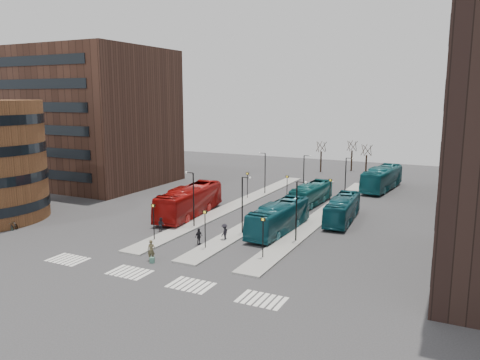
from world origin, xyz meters
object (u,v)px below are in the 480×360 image
at_px(red_bus, 190,201).
at_px(teal_bus_b, 311,194).
at_px(bicycle_far, 10,226).
at_px(bicycle_mid, 12,225).
at_px(commuter_c, 224,232).
at_px(traveller, 151,250).
at_px(teal_bus_a, 279,217).
at_px(suitcase, 152,260).
at_px(teal_bus_c, 342,209).
at_px(commuter_a, 161,224).
at_px(commuter_b, 199,236).
at_px(teal_bus_d, 382,178).

bearing_deg(red_bus, teal_bus_b, 41.19).
height_order(teal_bus_b, bicycle_far, teal_bus_b).
bearing_deg(red_bus, bicycle_mid, -142.26).
xyz_separation_m(teal_bus_b, bicycle_far, (-25.90, -26.32, -1.05)).
bearing_deg(commuter_c, bicycle_far, -75.60).
distance_m(teal_bus_b, traveller, 27.99).
relative_size(teal_bus_a, commuter_c, 6.62).
distance_m(suitcase, traveller, 0.94).
xyz_separation_m(red_bus, teal_bus_c, (17.42, 5.65, -0.35)).
bearing_deg(commuter_a, commuter_b, 175.18).
distance_m(suitcase, commuter_a, 9.80).
distance_m(traveller, commuter_c, 8.62).
bearing_deg(red_bus, commuter_c, -44.86).
bearing_deg(teal_bus_b, commuter_b, -98.99).
height_order(teal_bus_b, commuter_c, teal_bus_b).
bearing_deg(suitcase, teal_bus_d, 54.32).
distance_m(red_bus, commuter_b, 11.60).
distance_m(red_bus, teal_bus_b, 16.85).
xyz_separation_m(teal_bus_b, traveller, (-6.00, -27.33, -0.52)).
height_order(suitcase, bicycle_mid, bicycle_mid).
relative_size(teal_bus_c, bicycle_far, 6.83).
relative_size(teal_bus_a, teal_bus_b, 1.11).
bearing_deg(teal_bus_c, commuter_b, -128.75).
relative_size(suitcase, bicycle_mid, 0.32).
distance_m(teal_bus_b, bicycle_mid, 36.68).
height_order(commuter_a, bicycle_mid, commuter_a).
distance_m(teal_bus_a, commuter_c, 6.56).
bearing_deg(teal_bus_b, red_bus, -130.07).
bearing_deg(teal_bus_c, red_bus, -165.64).
distance_m(suitcase, bicycle_far, 20.38).
xyz_separation_m(teal_bus_b, bicycle_mid, (-25.90, -25.96, -0.98)).
bearing_deg(bicycle_mid, teal_bus_d, -43.44).
bearing_deg(commuter_c, red_bus, -131.76).
bearing_deg(commuter_b, teal_bus_b, 0.17).
height_order(suitcase, bicycle_far, bicycle_far).
height_order(teal_bus_a, bicycle_mid, teal_bus_a).
xyz_separation_m(commuter_c, bicycle_mid, (-22.97, -6.68, -0.41)).
relative_size(commuter_a, commuter_c, 0.88).
bearing_deg(commuter_b, traveller, 178.29).
distance_m(traveller, bicycle_far, 19.93).
distance_m(commuter_b, bicycle_far, 21.85).
bearing_deg(bicycle_mid, commuter_a, -71.53).
bearing_deg(bicycle_far, traveller, -87.26).
xyz_separation_m(commuter_a, bicycle_far, (-15.26, -6.88, -0.37)).
height_order(traveller, bicycle_far, traveller).
bearing_deg(suitcase, bicycle_far, 156.29).
xyz_separation_m(teal_bus_b, commuter_a, (-10.64, -19.45, -0.68)).
distance_m(teal_bus_d, bicycle_far, 52.43).
bearing_deg(teal_bus_a, commuter_b, -123.68).
bearing_deg(suitcase, teal_bus_a, 45.50).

